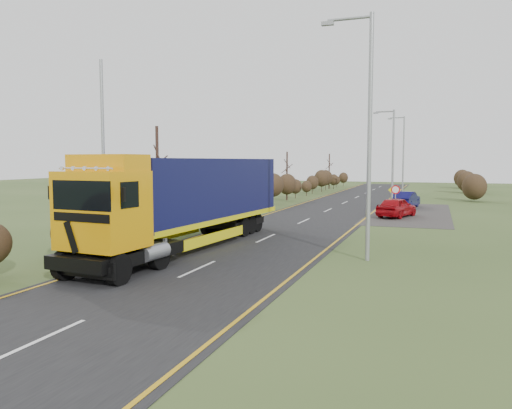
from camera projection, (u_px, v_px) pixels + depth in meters
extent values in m
plane|color=#32471E|center=(238.00, 251.00, 22.58)|extent=(160.00, 160.00, 0.00)
cube|color=black|center=(296.00, 225.00, 31.95)|extent=(8.00, 120.00, 0.02)
cube|color=#322F2D|center=(410.00, 213.00, 39.10)|extent=(6.00, 18.00, 0.02)
cube|color=#C08F12|center=(242.00, 222.00, 33.20)|extent=(0.12, 116.00, 0.01)
cube|color=#C08F12|center=(354.00, 227.00, 30.69)|extent=(0.12, 116.00, 0.01)
cube|color=silver|center=(40.00, 340.00, 11.34)|extent=(0.12, 3.00, 0.01)
cube|color=silver|center=(198.00, 269.00, 18.83)|extent=(0.12, 3.00, 0.01)
cube|color=silver|center=(266.00, 238.00, 26.32)|extent=(0.12, 3.00, 0.01)
cube|color=silver|center=(304.00, 221.00, 33.82)|extent=(0.12, 3.00, 0.01)
cube|color=silver|center=(328.00, 210.00, 41.31)|extent=(0.12, 3.00, 0.01)
cube|color=silver|center=(345.00, 203.00, 48.80)|extent=(0.12, 3.00, 0.01)
cube|color=silver|center=(357.00, 197.00, 56.29)|extent=(0.12, 3.00, 0.01)
cube|color=silver|center=(366.00, 193.00, 63.79)|extent=(0.12, 3.00, 0.01)
cube|color=silver|center=(374.00, 189.00, 71.28)|extent=(0.12, 3.00, 0.01)
cube|color=silver|center=(380.00, 187.00, 78.77)|extent=(0.12, 3.00, 0.01)
ellipsoid|color=black|center=(68.00, 232.00, 20.78)|extent=(1.21, 1.57, 1.39)
ellipsoid|color=black|center=(124.00, 214.00, 24.49)|extent=(1.58, 2.06, 1.82)
ellipsoid|color=black|center=(166.00, 201.00, 28.20)|extent=(1.96, 2.55, 2.25)
ellipsoid|color=black|center=(197.00, 198.00, 31.97)|extent=(1.83, 2.38, 2.10)
ellipsoid|color=black|center=(223.00, 200.00, 35.73)|extent=(1.37, 1.78, 1.57)
ellipsoid|color=black|center=(242.00, 198.00, 39.53)|extent=(1.20, 1.56, 1.38)
ellipsoid|color=black|center=(261.00, 191.00, 43.20)|extent=(1.55, 2.02, 1.78)
ellipsoid|color=black|center=(273.00, 185.00, 46.97)|extent=(1.95, 2.53, 2.24)
ellipsoid|color=black|center=(287.00, 184.00, 50.65)|extent=(1.85, 2.41, 2.13)
ellipsoid|color=black|center=(295.00, 186.00, 54.51)|extent=(1.40, 1.81, 1.61)
ellipsoid|color=black|center=(307.00, 186.00, 58.19)|extent=(1.19, 1.55, 1.37)
ellipsoid|color=black|center=(312.00, 182.00, 62.01)|extent=(1.52, 1.97, 1.75)
ellipsoid|color=black|center=(322.00, 178.00, 65.62)|extent=(1.93, 2.51, 2.22)
ellipsoid|color=black|center=(326.00, 178.00, 69.48)|extent=(1.88, 2.44, 2.16)
ellipsoid|color=black|center=(334.00, 180.00, 73.14)|extent=(1.43, 1.85, 1.64)
ellipsoid|color=black|center=(336.00, 180.00, 77.03)|extent=(1.19, 1.55, 1.37)
ellipsoid|color=black|center=(343.00, 178.00, 80.62)|extent=(1.49, 1.93, 1.71)
cylinder|color=#34211A|center=(158.00, 180.00, 28.27)|extent=(0.18, 0.18, 6.05)
cylinder|color=#34211A|center=(287.00, 176.00, 52.66)|extent=(0.18, 0.18, 5.06)
cylinder|color=#34211A|center=(329.00, 171.00, 73.26)|extent=(0.18, 0.18, 5.15)
cube|color=black|center=(120.00, 253.00, 18.24)|extent=(2.83, 4.90, 0.46)
cube|color=orange|center=(103.00, 210.00, 17.23)|extent=(2.74, 2.46, 2.67)
cube|color=black|center=(84.00, 269.00, 16.38)|extent=(2.57, 0.33, 0.56)
cube|color=black|center=(71.00, 237.00, 16.38)|extent=(0.62, 0.07, 1.10)
cube|color=black|center=(93.00, 239.00, 16.09)|extent=(0.62, 0.07, 1.10)
cube|color=black|center=(81.00, 195.00, 16.14)|extent=(2.41, 0.25, 0.97)
cube|color=black|center=(81.00, 218.00, 16.18)|extent=(2.35, 0.22, 0.29)
cube|color=orange|center=(108.00, 163.00, 17.43)|extent=(2.67, 1.64, 0.57)
cylinder|color=silver|center=(85.00, 168.00, 16.29)|extent=(2.25, 0.24, 0.06)
cube|color=black|center=(50.00, 193.00, 16.86)|extent=(0.09, 0.13, 0.46)
cube|color=black|center=(124.00, 194.00, 15.86)|extent=(0.09, 0.13, 0.46)
cylinder|color=gray|center=(100.00, 248.00, 19.02)|extent=(0.68, 1.38, 0.57)
cylinder|color=gray|center=(154.00, 252.00, 18.22)|extent=(0.68, 1.38, 0.57)
cube|color=yellow|center=(201.00, 219.00, 24.44)|extent=(3.59, 13.09, 0.25)
cube|color=black|center=(201.00, 188.00, 24.31)|extent=(3.54, 12.68, 2.82)
cube|color=#0D0F38|center=(247.00, 182.00, 30.19)|extent=(2.54, 0.26, 2.82)
cube|color=#0D0F38|center=(125.00, 196.00, 18.43)|extent=(2.54, 0.26, 2.82)
cube|color=black|center=(232.00, 222.00, 28.15)|extent=(2.65, 3.87, 0.36)
cube|color=yellow|center=(168.00, 234.00, 23.97)|extent=(0.50, 5.63, 0.46)
cube|color=yellow|center=(215.00, 237.00, 23.12)|extent=(0.50, 5.63, 0.46)
cylinder|color=black|center=(65.00, 265.00, 17.09)|extent=(0.41, 1.09, 1.07)
cylinder|color=black|center=(118.00, 270.00, 16.36)|extent=(0.41, 1.09, 1.07)
cylinder|color=black|center=(111.00, 252.00, 19.49)|extent=(0.41, 1.09, 1.07)
cylinder|color=black|center=(159.00, 256.00, 18.76)|extent=(0.41, 1.09, 1.07)
cylinder|color=black|center=(207.00, 225.00, 27.66)|extent=(0.41, 1.09, 1.07)
cylinder|color=black|center=(243.00, 227.00, 26.93)|extent=(0.41, 1.09, 1.07)
cylinder|color=black|center=(215.00, 223.00, 28.62)|extent=(0.41, 1.09, 1.07)
cylinder|color=black|center=(250.00, 225.00, 27.89)|extent=(0.41, 1.09, 1.07)
cylinder|color=black|center=(222.00, 221.00, 29.58)|extent=(0.41, 1.09, 1.07)
cylinder|color=black|center=(256.00, 223.00, 28.85)|extent=(0.41, 1.09, 1.07)
imported|color=#9C070E|center=(396.00, 207.00, 36.28)|extent=(2.93, 4.58, 1.45)
imported|color=#0C0B40|center=(406.00, 200.00, 43.49)|extent=(2.29, 4.57, 1.44)
cylinder|color=gray|center=(370.00, 139.00, 20.09)|extent=(0.18, 0.18, 9.95)
cylinder|color=gray|center=(349.00, 19.00, 19.97)|extent=(1.77, 0.12, 0.12)
cube|color=gray|center=(328.00, 23.00, 20.28)|extent=(0.50, 0.20, 0.15)
cylinder|color=gray|center=(393.00, 160.00, 41.72)|extent=(0.18, 0.18, 8.34)
cylinder|color=gray|center=(385.00, 112.00, 41.62)|extent=(1.48, 0.12, 0.12)
cube|color=gray|center=(376.00, 113.00, 41.88)|extent=(0.42, 0.17, 0.13)
cylinder|color=gray|center=(403.00, 156.00, 59.14)|extent=(0.18, 0.18, 9.36)
cylinder|color=gray|center=(397.00, 118.00, 59.02)|extent=(1.66, 0.12, 0.12)
cube|color=gray|center=(390.00, 119.00, 59.32)|extent=(0.47, 0.19, 0.15)
cylinder|color=gray|center=(103.00, 153.00, 24.34)|extent=(0.16, 0.16, 8.96)
cylinder|color=gray|center=(395.00, 203.00, 36.44)|extent=(0.08, 0.08, 2.01)
cylinder|color=red|center=(396.00, 190.00, 36.32)|extent=(0.64, 0.04, 0.64)
cylinder|color=white|center=(396.00, 190.00, 36.30)|extent=(0.48, 0.02, 0.48)
cylinder|color=gray|center=(392.00, 199.00, 45.33)|extent=(0.08, 0.08, 1.36)
cube|color=yellow|center=(392.00, 190.00, 45.22)|extent=(0.69, 0.04, 0.69)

